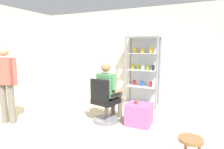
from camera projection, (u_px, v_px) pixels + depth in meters
name	position (u px, v px, depth m)	size (l,w,h in m)	color
back_wall	(132.00, 56.00, 5.38)	(6.00, 0.10, 2.70)	silver
display_cabinet_main	(143.00, 71.00, 5.06)	(0.90, 0.45, 1.90)	gray
office_chair	(104.00, 105.00, 3.93)	(0.61, 0.57, 0.96)	slate
seated_shopkeeper	(109.00, 89.00, 4.01)	(0.54, 0.61, 1.29)	slate
storage_crate	(139.00, 114.00, 3.83)	(0.50, 0.46, 0.45)	#9E599E
tea_glass	(136.00, 102.00, 3.79)	(0.07, 0.07, 0.10)	brown
standing_customer	(6.00, 80.00, 3.82)	(0.50, 0.31, 1.63)	slate
wooden_stool	(190.00, 144.00, 2.44)	(0.32, 0.32, 0.41)	olive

